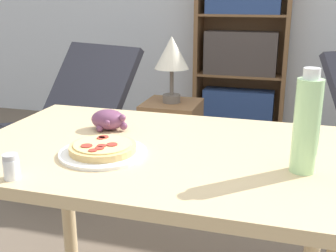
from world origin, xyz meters
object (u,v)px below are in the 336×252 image
(lounge_chair_near, at_px, (73,139))
(side_table, at_px, (171,145))
(salt_shaker, at_px, (11,167))
(drink_bottle, at_px, (307,124))
(pizza_on_plate, at_px, (103,150))
(table_lamp, at_px, (172,56))
(bookshelf, at_px, (241,51))
(grape_bunch, at_px, (109,120))

(lounge_chair_near, bearing_deg, side_table, 24.12)
(salt_shaker, xyz_separation_m, side_table, (-0.03, 1.61, -0.50))
(drink_bottle, bearing_deg, side_table, 118.86)
(drink_bottle, distance_m, lounge_chair_near, 2.00)
(pizza_on_plate, xyz_separation_m, side_table, (-0.18, 1.38, -0.49))
(pizza_on_plate, bearing_deg, table_lamp, 97.51)
(drink_bottle, bearing_deg, table_lamp, 118.86)
(pizza_on_plate, distance_m, lounge_chair_near, 1.65)
(drink_bottle, xyz_separation_m, side_table, (-0.74, 1.35, -0.60))
(pizza_on_plate, relative_size, bookshelf, 0.16)
(salt_shaker, relative_size, side_table, 0.12)
(pizza_on_plate, distance_m, table_lamp, 1.40)
(drink_bottle, distance_m, bookshelf, 2.67)
(bookshelf, bearing_deg, pizza_on_plate, -91.81)
(bookshelf, distance_m, side_table, 1.38)
(grape_bunch, height_order, side_table, grape_bunch)
(salt_shaker, bearing_deg, drink_bottle, 19.96)
(bookshelf, height_order, side_table, bookshelf)
(pizza_on_plate, height_order, grape_bunch, grape_bunch)
(table_lamp, bearing_deg, grape_bunch, -85.01)
(grape_bunch, bearing_deg, pizza_on_plate, -70.41)
(drink_bottle, bearing_deg, pizza_on_plate, -176.28)
(pizza_on_plate, distance_m, drink_bottle, 0.57)
(drink_bottle, height_order, bookshelf, bookshelf)
(grape_bunch, xyz_separation_m, bookshelf, (0.17, 2.43, -0.04))
(bookshelf, bearing_deg, drink_bottle, -79.71)
(lounge_chair_near, height_order, side_table, lounge_chair_near)
(lounge_chair_near, bearing_deg, salt_shaker, -46.58)
(pizza_on_plate, relative_size, table_lamp, 0.64)
(side_table, bearing_deg, pizza_on_plate, -82.49)
(grape_bunch, xyz_separation_m, table_lamp, (-0.10, 1.15, 0.07))
(salt_shaker, xyz_separation_m, lounge_chair_near, (-0.70, 1.55, -0.50))
(table_lamp, bearing_deg, salt_shaker, -88.85)
(side_table, bearing_deg, salt_shaker, -88.85)
(pizza_on_plate, bearing_deg, side_table, 97.51)
(pizza_on_plate, relative_size, drink_bottle, 0.93)
(table_lamp, bearing_deg, bookshelf, 78.18)
(salt_shaker, bearing_deg, lounge_chair_near, 114.32)
(lounge_chair_near, relative_size, side_table, 1.63)
(drink_bottle, distance_m, table_lamp, 1.54)
(pizza_on_plate, height_order, lounge_chair_near, lounge_chair_near)
(salt_shaker, distance_m, side_table, 1.68)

